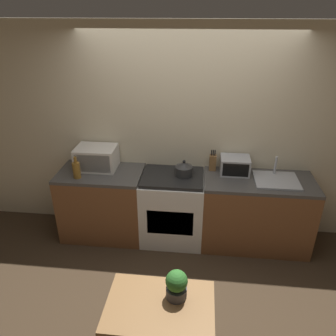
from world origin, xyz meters
name	(u,v)px	position (x,y,z in m)	size (l,w,h in m)	color
ground_plane	(177,282)	(0.00, 0.00, 0.00)	(16.00, 16.00, 0.00)	#3D2D1E
wall_back	(186,135)	(0.00, 1.13, 1.30)	(10.00, 0.06, 2.60)	beige
counter_left_run	(103,203)	(-1.02, 0.79, 0.45)	(1.03, 0.62, 0.90)	brown
counter_right_run	(256,212)	(0.89, 0.79, 0.45)	(1.29, 0.62, 0.90)	brown
stove_range	(172,208)	(-0.13, 0.78, 0.45)	(0.76, 0.62, 0.90)	silver
kettle	(184,169)	(0.00, 0.81, 0.98)	(0.21, 0.21, 0.20)	#2D2D2D
microwave	(97,158)	(-1.09, 0.89, 1.04)	(0.49, 0.36, 0.28)	silver
bottle	(77,170)	(-1.24, 0.62, 1.00)	(0.09, 0.09, 0.27)	olive
knife_block	(213,162)	(0.34, 0.99, 1.00)	(0.08, 0.07, 0.27)	brown
toaster_oven	(235,165)	(0.60, 0.94, 1.00)	(0.34, 0.27, 0.20)	#ADAFB5
sink_basin	(276,180)	(1.07, 0.79, 0.91)	(0.50, 0.43, 0.24)	#ADAFB5
dining_table	(160,316)	(-0.06, -0.96, 0.61)	(0.81, 0.56, 0.74)	brown
potted_plant	(177,285)	(0.06, -0.87, 0.86)	(0.17, 0.17, 0.24)	#424247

